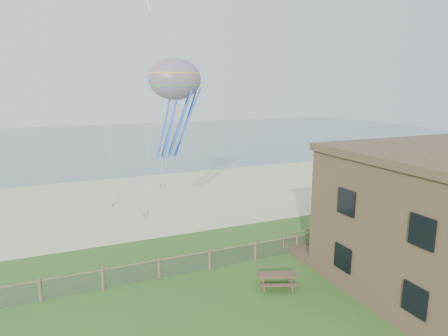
# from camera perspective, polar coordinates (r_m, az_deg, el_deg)

# --- Properties ---
(ground) EXTENTS (160.00, 160.00, 0.00)m
(ground) POSITION_cam_1_polar(r_m,az_deg,el_deg) (19.34, 4.90, -21.33)
(ground) COLOR #2B561D
(ground) RESTS_ON ground
(sand_beach) EXTENTS (72.00, 20.00, 0.02)m
(sand_beach) POSITION_cam_1_polar(r_m,az_deg,el_deg) (38.52, -10.76, -4.37)
(sand_beach) COLOR #C8BC90
(sand_beach) RESTS_ON ground
(ocean) EXTENTS (160.00, 68.00, 0.02)m
(ocean) POSITION_cam_1_polar(r_m,az_deg,el_deg) (81.29, -17.65, 3.70)
(ocean) COLOR slate
(ocean) RESTS_ON ground
(chainlink_fence) EXTENTS (36.20, 0.20, 1.25)m
(chainlink_fence) POSITION_cam_1_polar(r_m,az_deg,el_deg) (23.86, -2.06, -13.03)
(chainlink_fence) COLOR #4F3B2C
(chainlink_fence) RESTS_ON ground
(motel_deck) EXTENTS (15.00, 2.00, 0.50)m
(motel_deck) POSITION_cam_1_polar(r_m,az_deg,el_deg) (30.13, 22.74, -9.20)
(motel_deck) COLOR brown
(motel_deck) RESTS_ON ground
(picnic_table) EXTENTS (2.28, 2.02, 0.80)m
(picnic_table) POSITION_cam_1_polar(r_m,az_deg,el_deg) (22.19, 7.52, -15.58)
(picnic_table) COLOR brown
(picnic_table) RESTS_ON ground
(octopus_kite) EXTENTS (4.19, 3.37, 7.61)m
(octopus_kite) POSITION_cam_1_polar(r_m,az_deg,el_deg) (29.43, -6.94, 8.68)
(octopus_kite) COLOR orange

